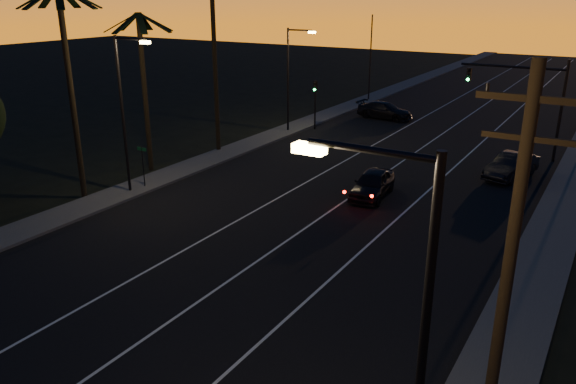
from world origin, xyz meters
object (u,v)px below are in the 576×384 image
Objects in this scene: signal_mast at (527,90)px; utility_pole at (508,275)px; right_car at (511,166)px; cross_car at (385,110)px; lead_car at (372,184)px.

utility_pole is at bearing -81.53° from signal_mast.
utility_pole is 25.28m from right_car.
right_car is 0.92× the size of cross_car.
utility_pole is 1.86× the size of cross_car.
right_car reaches higher than cross_car.
signal_mast is at bearing 95.41° from right_car.
signal_mast is 1.38× the size of lead_car.
cross_car is (-13.61, 12.59, -0.01)m from right_car.
signal_mast is (-4.46, 29.99, -0.53)m from utility_pole.
right_car is at bearing -84.59° from signal_mast.
signal_mast is 14.93m from lead_car.
utility_pole is at bearing -64.70° from cross_car.
signal_mast reaches higher than cross_car.
lead_car is at bearing -113.15° from signal_mast.
lead_car reaches higher than cross_car.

